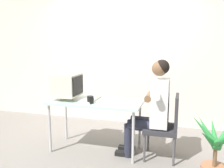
# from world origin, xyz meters

# --- Properties ---
(ground_plane) EXTENTS (12.00, 12.00, 0.00)m
(ground_plane) POSITION_xyz_m (0.00, 0.00, 0.00)
(ground_plane) COLOR gray
(wall_back) EXTENTS (8.00, 0.10, 3.00)m
(wall_back) POSITION_xyz_m (0.30, 1.40, 1.50)
(wall_back) COLOR beige
(wall_back) RESTS_ON ground_plane
(desk) EXTENTS (1.32, 0.61, 0.74)m
(desk) POSITION_xyz_m (0.00, 0.00, 0.68)
(desk) COLOR #B7B7BC
(desk) RESTS_ON ground_plane
(crt_monitor) EXTENTS (0.35, 0.39, 0.37)m
(crt_monitor) POSITION_xyz_m (-0.43, -0.02, 0.95)
(crt_monitor) COLOR beige
(crt_monitor) RESTS_ON desk
(keyboard) EXTENTS (0.20, 0.45, 0.03)m
(keyboard) POSITION_xyz_m (-0.08, -0.00, 0.76)
(keyboard) COLOR beige
(keyboard) RESTS_ON desk
(office_chair) EXTENTS (0.43, 0.43, 0.88)m
(office_chair) POSITION_xyz_m (0.99, 0.02, 0.48)
(office_chair) COLOR #4C4C51
(office_chair) RESTS_ON ground_plane
(person_seated) EXTENTS (0.69, 0.57, 1.34)m
(person_seated) POSITION_xyz_m (0.81, 0.02, 0.72)
(person_seated) COLOR silver
(person_seated) RESTS_ON ground_plane
(potted_plant) EXTENTS (0.61, 0.68, 0.81)m
(potted_plant) POSITION_xyz_m (1.54, -0.55, 0.37)
(potted_plant) COLOR #9E6647
(potted_plant) RESTS_ON ground_plane
(desk_mug) EXTENTS (0.09, 0.10, 0.10)m
(desk_mug) POSITION_xyz_m (-0.01, -0.17, 0.79)
(desk_mug) COLOR black
(desk_mug) RESTS_ON desk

